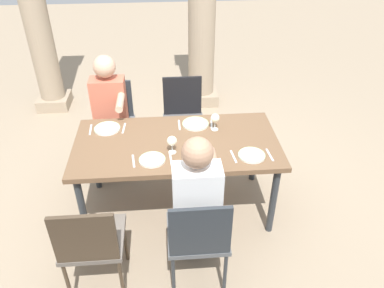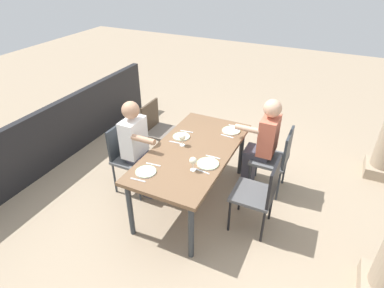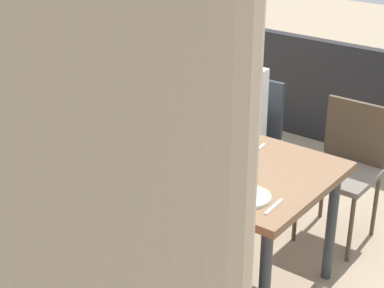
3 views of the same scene
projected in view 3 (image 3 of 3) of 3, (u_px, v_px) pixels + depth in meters
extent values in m
plane|color=gray|center=(183.00, 257.00, 3.94)|extent=(16.00, 16.00, 0.00)
cube|color=brown|center=(183.00, 152.00, 3.63)|extent=(1.77, 0.89, 0.04)
cylinder|color=#2D3338|center=(49.00, 192.00, 3.97)|extent=(0.06, 0.06, 0.72)
cylinder|color=#2D3338|center=(331.00, 226.00, 3.61)|extent=(0.06, 0.06, 0.72)
cylinder|color=#2D3338|center=(127.00, 153.00, 4.50)|extent=(0.06, 0.06, 0.72)
cube|color=#2D3338|center=(157.00, 285.00, 2.59)|extent=(0.42, 0.03, 0.44)
cube|color=#6A6158|center=(340.00, 173.00, 3.95)|extent=(0.44, 0.44, 0.04)
cube|color=#473828|center=(356.00, 133.00, 4.00)|extent=(0.42, 0.03, 0.42)
cylinder|color=#473828|center=(296.00, 210.00, 4.02)|extent=(0.03, 0.03, 0.46)
cylinder|color=#473828|center=(351.00, 229.00, 3.81)|extent=(0.03, 0.03, 0.46)
cylinder|color=#473828|center=(323.00, 188.00, 4.29)|extent=(0.03, 0.03, 0.46)
cylinder|color=#473828|center=(375.00, 205.00, 4.08)|extent=(0.03, 0.03, 0.46)
cube|color=#4F4F50|center=(73.00, 245.00, 3.24)|extent=(0.44, 0.44, 0.04)
cube|color=black|center=(38.00, 224.00, 3.00)|extent=(0.42, 0.03, 0.46)
cylinder|color=black|center=(126.00, 279.00, 3.37)|extent=(0.03, 0.03, 0.44)
cylinder|color=black|center=(78.00, 254.00, 3.58)|extent=(0.03, 0.03, 0.44)
cylinder|color=black|center=(25.00, 287.00, 3.31)|extent=(0.03, 0.03, 0.44)
cube|color=#5B5E61|center=(240.00, 144.00, 4.37)|extent=(0.44, 0.44, 0.04)
cube|color=#2D3338|center=(257.00, 107.00, 4.42)|extent=(0.42, 0.03, 0.44)
cylinder|color=#2D3338|center=(202.00, 177.00, 4.44)|extent=(0.03, 0.03, 0.45)
cylinder|color=#2D3338|center=(247.00, 193.00, 4.23)|extent=(0.03, 0.03, 0.45)
cylinder|color=#2D3338|center=(232.00, 159.00, 4.71)|extent=(0.03, 0.03, 0.45)
cylinder|color=#2D3338|center=(276.00, 173.00, 4.50)|extent=(0.03, 0.03, 0.45)
cube|color=#3F3F4C|center=(220.00, 187.00, 4.30)|extent=(0.24, 0.14, 0.46)
cube|color=#3F3F4C|center=(228.00, 146.00, 4.25)|extent=(0.28, 0.32, 0.10)
cube|color=white|center=(239.00, 102.00, 4.20)|extent=(0.34, 0.20, 0.48)
sphere|color=tan|center=(240.00, 49.00, 4.05)|extent=(0.21, 0.21, 0.21)
cylinder|color=tan|center=(201.00, 92.00, 4.06)|extent=(0.07, 0.30, 0.07)
cube|color=#3F3F4C|center=(208.00, 277.00, 2.92)|extent=(0.28, 0.32, 0.10)
cube|color=#CC664C|center=(193.00, 234.00, 2.72)|extent=(0.34, 0.20, 0.48)
sphere|color=tan|center=(193.00, 158.00, 2.56)|extent=(0.22, 0.22, 0.22)
cylinder|color=tan|center=(201.00, 183.00, 2.92)|extent=(0.07, 0.30, 0.07)
cube|color=black|center=(342.00, 96.00, 5.33)|extent=(4.17, 0.10, 0.90)
cylinder|color=white|center=(248.00, 197.00, 3.09)|extent=(0.24, 0.24, 0.01)
torus|color=#A9CD91|center=(248.00, 195.00, 3.09)|extent=(0.24, 0.24, 0.01)
cube|color=silver|center=(274.00, 207.00, 3.01)|extent=(0.03, 0.17, 0.01)
cube|color=silver|center=(223.00, 188.00, 3.18)|extent=(0.03, 0.17, 0.01)
cylinder|color=white|center=(237.00, 142.00, 3.69)|extent=(0.21, 0.21, 0.01)
torus|color=#A9CD91|center=(237.00, 141.00, 3.68)|extent=(0.22, 0.22, 0.01)
cylinder|color=white|center=(204.00, 141.00, 3.71)|extent=(0.06, 0.06, 0.00)
cylinder|color=white|center=(204.00, 135.00, 3.69)|extent=(0.01, 0.01, 0.07)
sphere|color=#F2EFCC|center=(204.00, 124.00, 3.66)|extent=(0.08, 0.08, 0.08)
cube|color=silver|center=(258.00, 149.00, 3.61)|extent=(0.04, 0.17, 0.01)
cube|color=silver|center=(216.00, 136.00, 3.77)|extent=(0.02, 0.17, 0.01)
cylinder|color=white|center=(126.00, 155.00, 3.53)|extent=(0.25, 0.25, 0.01)
torus|color=#A4C786|center=(126.00, 154.00, 3.53)|extent=(0.25, 0.25, 0.01)
cylinder|color=white|center=(117.00, 142.00, 3.69)|extent=(0.06, 0.06, 0.00)
cylinder|color=white|center=(117.00, 136.00, 3.68)|extent=(0.01, 0.01, 0.08)
sphere|color=#F2EFCC|center=(116.00, 124.00, 3.64)|extent=(0.08, 0.08, 0.08)
cube|color=silver|center=(146.00, 163.00, 3.45)|extent=(0.02, 0.17, 0.01)
cube|color=silver|center=(107.00, 149.00, 3.61)|extent=(0.04, 0.17, 0.01)
cylinder|color=white|center=(136.00, 111.00, 4.14)|extent=(0.22, 0.22, 0.01)
torus|color=#A9CD91|center=(136.00, 110.00, 4.14)|extent=(0.22, 0.22, 0.01)
cube|color=silver|center=(153.00, 117.00, 4.06)|extent=(0.03, 0.17, 0.01)
cube|color=silver|center=(119.00, 107.00, 4.23)|extent=(0.03, 0.17, 0.01)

